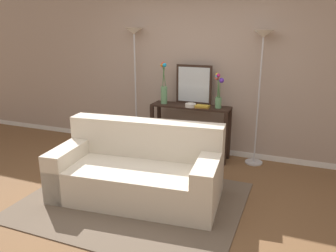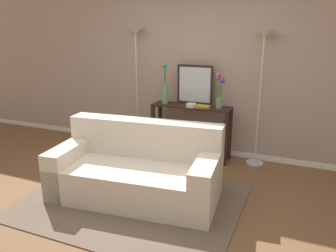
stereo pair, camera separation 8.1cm
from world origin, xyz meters
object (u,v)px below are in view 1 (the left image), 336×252
(book_stack, at_px, (202,107))
(floor_lamp_left, at_px, (135,55))
(vase_short_flowers, at_px, (219,92))
(couch, at_px, (138,172))
(book_row_under_console, at_px, (173,150))
(fruit_bowl, at_px, (191,105))
(console_table, at_px, (190,122))
(wall_mirror, at_px, (194,85))
(floor_lamp_right, at_px, (262,61))
(vase_tall_flowers, at_px, (164,89))

(book_stack, bearing_deg, floor_lamp_left, 170.76)
(vase_short_flowers, bearing_deg, floor_lamp_left, 175.64)
(couch, bearing_deg, book_stack, 74.20)
(floor_lamp_left, height_order, book_row_under_console, floor_lamp_left)
(fruit_bowl, bearing_deg, console_table, 108.38)
(floor_lamp_left, bearing_deg, console_table, -5.95)
(couch, bearing_deg, wall_mirror, 83.76)
(floor_lamp_right, xyz_separation_m, book_stack, (-0.77, -0.20, -0.68))
(couch, relative_size, book_row_under_console, 4.66)
(console_table, distance_m, vase_short_flowers, 0.66)
(wall_mirror, relative_size, fruit_bowl, 3.69)
(floor_lamp_right, xyz_separation_m, vase_short_flowers, (-0.56, -0.11, -0.46))
(wall_mirror, xyz_separation_m, vase_tall_flowers, (-0.44, -0.15, -0.07))
(floor_lamp_right, distance_m, vase_tall_flowers, 1.50)
(floor_lamp_left, height_order, book_stack, floor_lamp_left)
(couch, distance_m, floor_lamp_right, 2.29)
(floor_lamp_right, height_order, fruit_bowl, floor_lamp_right)
(vase_short_flowers, bearing_deg, book_stack, -157.47)
(floor_lamp_right, bearing_deg, wall_mirror, 178.26)
(couch, bearing_deg, floor_lamp_left, 117.69)
(book_stack, bearing_deg, book_row_under_console, 169.45)
(floor_lamp_left, relative_size, book_row_under_console, 4.52)
(wall_mirror, height_order, fruit_bowl, wall_mirror)
(floor_lamp_left, relative_size, floor_lamp_right, 1.01)
(console_table, xyz_separation_m, book_row_under_console, (-0.28, 0.00, -0.50))
(couch, height_order, book_stack, couch)
(wall_mirror, relative_size, book_stack, 2.92)
(vase_tall_flowers, xyz_separation_m, book_stack, (0.65, -0.08, -0.21))
(floor_lamp_left, bearing_deg, vase_short_flowers, -4.36)
(console_table, distance_m, floor_lamp_left, 1.40)
(vase_tall_flowers, distance_m, book_stack, 0.68)
(fruit_bowl, bearing_deg, wall_mirror, 96.86)
(couch, height_order, floor_lamp_right, floor_lamp_right)
(book_row_under_console, bearing_deg, couch, -85.56)
(floor_lamp_right, distance_m, wall_mirror, 1.06)
(couch, relative_size, console_table, 1.67)
(couch, distance_m, vase_short_flowers, 1.74)
(wall_mirror, relative_size, vase_short_flowers, 1.16)
(floor_lamp_left, height_order, floor_lamp_right, floor_lamp_left)
(wall_mirror, height_order, vase_tall_flowers, vase_tall_flowers)
(fruit_bowl, height_order, book_row_under_console, fruit_bowl)
(floor_lamp_right, relative_size, book_stack, 9.45)
(wall_mirror, bearing_deg, vase_short_flowers, -18.02)
(vase_short_flowers, relative_size, fruit_bowl, 3.19)
(floor_lamp_right, xyz_separation_m, book_row_under_console, (-1.27, -0.10, -1.47))
(floor_lamp_right, bearing_deg, book_stack, -165.80)
(fruit_bowl, bearing_deg, book_row_under_console, 163.18)
(vase_short_flowers, bearing_deg, vase_tall_flowers, -179.17)
(vase_short_flowers, bearing_deg, fruit_bowl, -167.21)
(book_stack, bearing_deg, vase_tall_flowers, 173.34)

